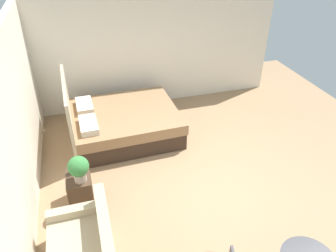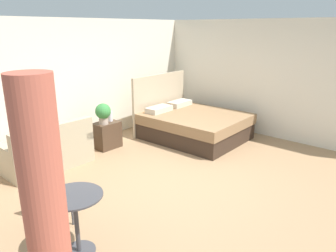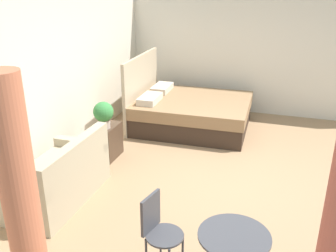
# 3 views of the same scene
# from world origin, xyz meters

# --- Properties ---
(ground_plane) EXTENTS (9.21, 8.61, 0.02)m
(ground_plane) POSITION_xyz_m (0.00, 0.00, -0.01)
(ground_plane) COLOR #9E7A56
(wall_back) EXTENTS (9.21, 0.12, 2.60)m
(wall_back) POSITION_xyz_m (0.00, 2.81, 1.30)
(wall_back) COLOR silver
(wall_back) RESTS_ON ground
(wall_right) EXTENTS (0.12, 5.61, 2.60)m
(wall_right) POSITION_xyz_m (3.10, 0.00, 1.30)
(wall_right) COLOR silver
(wall_right) RESTS_ON ground
(bed) EXTENTS (1.85, 2.19, 1.36)m
(bed) POSITION_xyz_m (1.78, 1.13, 0.32)
(bed) COLOR #38281E
(bed) RESTS_ON ground
(couch) EXTENTS (1.49, 0.81, 0.85)m
(couch) POSITION_xyz_m (-1.23, 2.07, 0.29)
(couch) COLOR tan
(couch) RESTS_ON ground
(nightstand) EXTENTS (0.51, 0.37, 0.55)m
(nightstand) POSITION_xyz_m (0.09, 2.06, 0.27)
(nightstand) COLOR #473323
(nightstand) RESTS_ON ground
(potted_plant) EXTENTS (0.31, 0.31, 0.42)m
(potted_plant) POSITION_xyz_m (-0.01, 2.02, 0.79)
(potted_plant) COLOR tan
(potted_plant) RESTS_ON nightstand
(vase) EXTENTS (0.10, 0.10, 0.21)m
(vase) POSITION_xyz_m (0.21, 2.08, 0.65)
(vase) COLOR silver
(vase) RESTS_ON nightstand
(cafe_chair_near_window) EXTENTS (0.44, 0.44, 0.82)m
(cafe_chair_near_window) POSITION_xyz_m (-2.03, 0.41, 0.50)
(cafe_chair_near_window) COLOR #3F3F44
(cafe_chair_near_window) RESTS_ON ground
(curtain_right) EXTENTS (0.27, 0.27, 2.14)m
(curtain_right) POSITION_xyz_m (-2.85, 1.21, 1.07)
(curtain_right) COLOR #D1704C
(curtain_right) RESTS_ON ground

